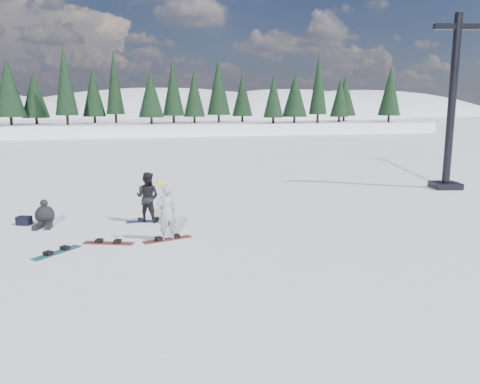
% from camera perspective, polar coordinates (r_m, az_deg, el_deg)
% --- Properties ---
extents(ground, '(420.00, 420.00, 0.00)m').
position_cam_1_polar(ground, '(14.79, -3.20, -5.18)').
color(ground, white).
rests_on(ground, ground).
extents(alpine_backdrop, '(412.50, 227.00, 53.20)m').
position_cam_1_polar(alpine_backdrop, '(204.09, -17.64, 4.90)').
color(alpine_backdrop, white).
rests_on(alpine_backdrop, ground).
extents(lift_tower, '(2.26, 1.47, 8.20)m').
position_cam_1_polar(lift_tower, '(24.75, 24.29, 8.04)').
color(lift_tower, black).
rests_on(lift_tower, ground).
extents(snowboarder_woman, '(0.71, 0.57, 1.85)m').
position_cam_1_polar(snowboarder_woman, '(14.12, -8.94, -2.43)').
color(snowboarder_woman, '#ADADB2').
rests_on(snowboarder_woman, ground).
extents(snowboarder_man, '(1.07, 1.00, 1.75)m').
position_cam_1_polar(snowboarder_man, '(16.52, -11.20, -0.60)').
color(snowboarder_man, black).
rests_on(snowboarder_man, ground).
extents(seated_rider, '(0.72, 1.10, 0.89)m').
position_cam_1_polar(seated_rider, '(17.10, -22.72, -2.67)').
color(seated_rider, black).
rests_on(seated_rider, ground).
extents(gear_bag, '(0.53, 0.44, 0.30)m').
position_cam_1_polar(gear_bag, '(17.50, -24.84, -3.19)').
color(gear_bag, black).
rests_on(gear_bag, ground).
extents(snowboard_woman, '(1.52, 0.67, 0.03)m').
position_cam_1_polar(snowboard_woman, '(14.34, -8.83, -5.74)').
color(snowboard_woman, maroon).
rests_on(snowboard_woman, ground).
extents(snowboard_man, '(1.51, 0.32, 0.03)m').
position_cam_1_polar(snowboard_man, '(16.70, -11.10, -3.49)').
color(snowboard_man, navy).
rests_on(snowboard_man, ground).
extents(snowboard_loose_a, '(1.25, 1.27, 0.03)m').
position_cam_1_polar(snowboard_loose_a, '(13.88, -21.43, -6.90)').
color(snowboard_loose_a, '#177680').
rests_on(snowboard_loose_a, ground).
extents(snowboard_loose_b, '(1.50, 0.80, 0.03)m').
position_cam_1_polar(snowboard_loose_b, '(14.33, -15.75, -6.03)').
color(snowboard_loose_b, maroon).
rests_on(snowboard_loose_b, ground).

